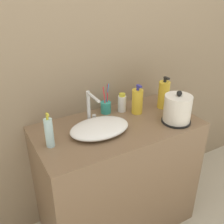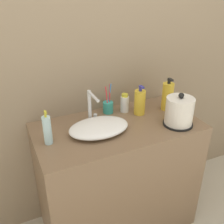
% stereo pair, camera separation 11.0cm
% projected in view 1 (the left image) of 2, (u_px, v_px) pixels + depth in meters
% --- Properties ---
extents(wall_back, '(6.00, 0.04, 2.60)m').
position_uv_depth(wall_back, '(95.00, 35.00, 1.59)').
color(wall_back, gray).
rests_on(wall_back, ground_plane).
extents(vanity_counter, '(1.01, 0.53, 0.81)m').
position_uv_depth(vanity_counter, '(117.00, 177.00, 1.78)').
color(vanity_counter, brown).
rests_on(vanity_counter, ground_plane).
extents(sink_basin, '(0.35, 0.25, 0.06)m').
position_uv_depth(sink_basin, '(100.00, 128.00, 1.50)').
color(sink_basin, white).
rests_on(sink_basin, vanity_counter).
extents(faucet, '(0.06, 0.16, 0.21)m').
position_uv_depth(faucet, '(91.00, 106.00, 1.56)').
color(faucet, silver).
rests_on(faucet, vanity_counter).
extents(electric_kettle, '(0.18, 0.18, 0.21)m').
position_uv_depth(electric_kettle, '(177.00, 110.00, 1.59)').
color(electric_kettle, black).
rests_on(electric_kettle, vanity_counter).
extents(toothbrush_cup, '(0.07, 0.07, 0.21)m').
position_uv_depth(toothbrush_cup, '(106.00, 107.00, 1.72)').
color(toothbrush_cup, teal).
rests_on(toothbrush_cup, vanity_counter).
extents(lotion_bottle, '(0.07, 0.07, 0.20)m').
position_uv_depth(lotion_bottle, '(137.00, 101.00, 1.70)').
color(lotion_bottle, gold).
rests_on(lotion_bottle, vanity_counter).
extents(shampoo_bottle, '(0.07, 0.07, 0.22)m').
position_uv_depth(shampoo_bottle, '(164.00, 95.00, 1.77)').
color(shampoo_bottle, gold).
rests_on(shampoo_bottle, vanity_counter).
extents(mouthwash_bottle, '(0.04, 0.04, 0.20)m').
position_uv_depth(mouthwash_bottle, '(49.00, 133.00, 1.36)').
color(mouthwash_bottle, silver).
rests_on(mouthwash_bottle, vanity_counter).
extents(hand_cream_bottle, '(0.06, 0.06, 0.13)m').
position_uv_depth(hand_cream_bottle, '(122.00, 103.00, 1.74)').
color(hand_cream_bottle, white).
rests_on(hand_cream_bottle, vanity_counter).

